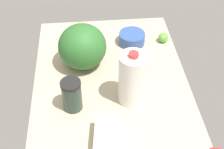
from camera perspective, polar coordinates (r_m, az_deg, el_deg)
countertop at (r=151.77cm, az=0.00°, el=-3.17°), size 120.00×76.00×3.00cm
mixing_bowl at (r=176.91cm, az=3.65°, el=6.63°), size 14.61×14.61×6.36cm
shaker_bottle at (r=138.53cm, az=-7.35°, el=-3.75°), size 9.00×9.00×15.71cm
milk_jug at (r=137.62cm, az=3.71°, el=-0.76°), size 12.27×12.27×27.57cm
watermelon at (r=157.75cm, az=-5.45°, el=5.11°), size 24.34×24.34×23.02cm
lime_beside_bowl at (r=180.11cm, az=9.36°, el=6.69°), size 5.63×5.63×5.63cm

